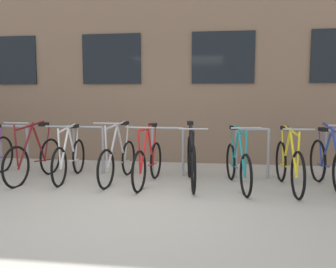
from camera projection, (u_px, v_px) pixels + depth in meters
The scene contains 11 objects.
ground_plane at pixel (132, 208), 4.61m from camera, with size 42.00×42.00×0.00m, color #B2ADA0.
storefront_building at pixel (181, 50), 10.56m from camera, with size 28.00×6.34×5.65m.
bike_rack at pixel (168, 146), 6.40m from camera, with size 6.61×0.05×0.90m.
bicycle_teal at pixel (238, 164), 5.64m from camera, with size 0.46×1.70×1.03m.
bicycle_blue at pixel (329, 164), 5.52m from camera, with size 0.44×1.77×1.07m.
bicycle_silver at pixel (118, 159), 6.04m from camera, with size 0.44×1.67×1.06m.
bicycle_white at pixel (70, 158), 6.18m from camera, with size 0.44×1.65×1.00m.
bicycle_yellow at pixel (289, 164), 5.53m from camera, with size 0.44×1.78×1.02m.
bicycle_black at pixel (191, 160), 5.84m from camera, with size 0.44×1.83×1.03m.
bicycle_red at pixel (148, 162), 5.81m from camera, with size 0.44×1.61×1.01m.
bicycle_maroon at pixel (35, 158), 6.10m from camera, with size 0.44×1.68×1.06m.
Camera 1 is at (1.06, -4.38, 1.46)m, focal length 37.67 mm.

